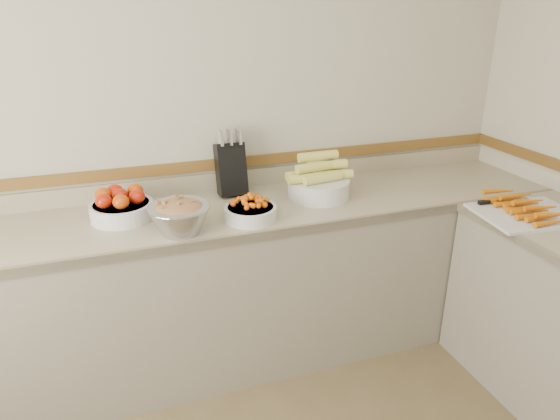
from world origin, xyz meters
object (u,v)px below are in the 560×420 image
object	(u,v)px
knife_block	(231,168)
rhubarb_bowl	(180,216)
cutting_board	(526,211)
corn_bowl	(319,183)
cherry_tomato_bowl	(250,210)
tomato_bowl	(121,206)

from	to	relation	value
knife_block	rhubarb_bowl	xyz separation A→B (m)	(-0.35, -0.43, -0.07)
knife_block	cutting_board	distance (m)	1.54
knife_block	corn_bowl	distance (m)	0.49
corn_bowl	rhubarb_bowl	distance (m)	0.82
cherry_tomato_bowl	cutting_board	world-z (taller)	cherry_tomato_bowl
tomato_bowl	corn_bowl	world-z (taller)	corn_bowl
knife_block	cherry_tomato_bowl	xyz separation A→B (m)	(-0.00, -0.38, -0.10)
tomato_bowl	corn_bowl	distance (m)	1.03
knife_block	rhubarb_bowl	distance (m)	0.56
tomato_bowl	corn_bowl	bearing A→B (deg)	-2.44
cherry_tomato_bowl	cutting_board	size ratio (longest dim) A/B	0.49
cherry_tomato_bowl	cutting_board	distance (m)	1.38
knife_block	corn_bowl	bearing A→B (deg)	-25.61
cherry_tomato_bowl	corn_bowl	world-z (taller)	corn_bowl
cutting_board	cherry_tomato_bowl	bearing A→B (deg)	163.15
knife_block	tomato_bowl	bearing A→B (deg)	-164.50
tomato_bowl	rhubarb_bowl	size ratio (longest dim) A/B	1.07
rhubarb_bowl	cutting_board	world-z (taller)	rhubarb_bowl
cherry_tomato_bowl	cutting_board	xyz separation A→B (m)	(1.32, -0.40, -0.03)
knife_block	cherry_tomato_bowl	distance (m)	0.40
tomato_bowl	cherry_tomato_bowl	size ratio (longest dim) A/B	1.18
tomato_bowl	cutting_board	xyz separation A→B (m)	(1.91, -0.62, -0.04)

